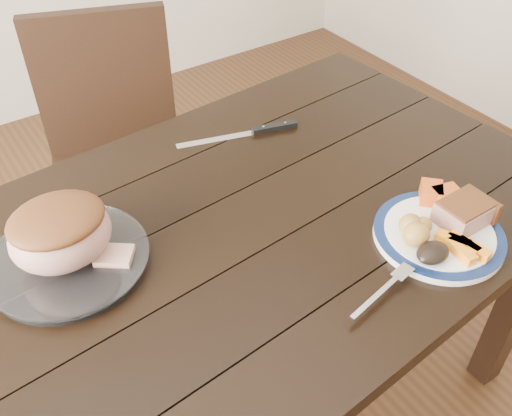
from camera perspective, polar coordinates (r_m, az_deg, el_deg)
dining_table at (r=1.26m, az=-3.55°, el=-5.80°), size 1.66×1.02×0.75m
chair_far at (r=1.88m, az=-13.85°, el=5.75°), size 0.54×0.55×0.93m
dinner_plate at (r=1.23m, az=17.78°, el=-2.62°), size 0.27×0.27×0.02m
plate_rim at (r=1.23m, az=17.86°, el=-2.33°), size 0.27×0.27×0.02m
serving_platter at (r=1.18m, az=-18.20°, el=-5.07°), size 0.31×0.31×0.02m
pork_slice at (r=1.25m, az=20.05°, el=-0.48°), size 0.10×0.08×0.05m
roasted_potatoes at (r=1.18m, az=15.67°, el=-2.05°), size 0.08×0.08×0.05m
carrot_batons at (r=1.19m, az=19.96°, el=-3.61°), size 0.06×0.11×0.02m
pumpkin_wedges at (r=1.29m, az=17.78°, el=1.27°), size 0.08×0.09×0.04m
dark_mushroom at (r=1.15m, az=17.25°, el=-4.30°), size 0.07×0.05×0.03m
fork at (r=1.09m, az=12.90°, el=-7.76°), size 0.18×0.05×0.00m
roast_joint at (r=1.13m, az=-18.94°, el=-2.56°), size 0.19×0.17×0.13m
cut_slice at (r=1.14m, az=-13.97°, el=-4.70°), size 0.09×0.09×0.02m
carving_knife at (r=1.49m, az=0.40°, el=7.78°), size 0.31×0.11×0.01m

